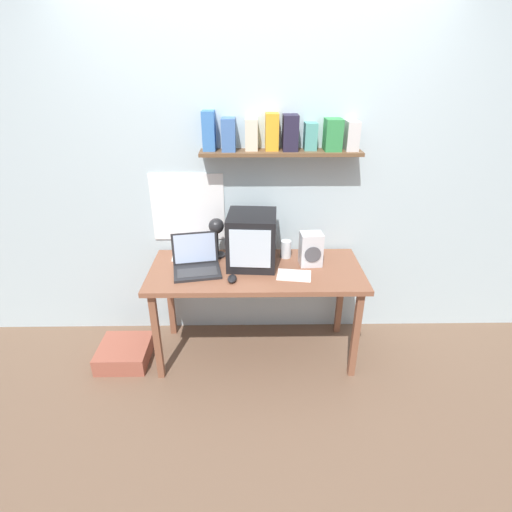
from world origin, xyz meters
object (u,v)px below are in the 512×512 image
at_px(laptop, 196,262).
at_px(floor_cushion, 125,353).
at_px(crt_monitor, 252,240).
at_px(juice_glass, 286,250).
at_px(space_heater, 311,249).
at_px(corner_desk, 256,277).
at_px(desk_lamp, 217,230).
at_px(computer_mouse, 232,279).
at_px(loose_paper_near_laptop, 294,275).
at_px(open_notebook, 185,256).

relative_size(laptop, floor_cushion, 0.98).
distance_m(crt_monitor, floor_cushion, 1.30).
distance_m(juice_glass, space_heater, 0.21).
xyz_separation_m(corner_desk, desk_lamp, (-0.28, 0.16, 0.30)).
height_order(laptop, space_heater, laptop).
distance_m(corner_desk, space_heater, 0.44).
height_order(crt_monitor, computer_mouse, crt_monitor).
relative_size(corner_desk, desk_lamp, 4.63).
xyz_separation_m(space_heater, computer_mouse, (-0.55, -0.23, -0.10)).
xyz_separation_m(crt_monitor, loose_paper_near_laptop, (0.28, -0.18, -0.19)).
relative_size(crt_monitor, loose_paper_near_laptop, 1.51).
xyz_separation_m(computer_mouse, floor_cushion, (-0.83, 0.08, -0.68)).
xyz_separation_m(corner_desk, loose_paper_near_laptop, (0.26, -0.10, 0.07)).
bearing_deg(juice_glass, corner_desk, -140.19).
relative_size(loose_paper_near_laptop, open_notebook, 1.25).
relative_size(crt_monitor, computer_mouse, 3.47).
height_order(laptop, loose_paper_near_laptop, laptop).
bearing_deg(open_notebook, loose_paper_near_laptop, -21.31).
relative_size(space_heater, open_notebook, 1.19).
bearing_deg(desk_lamp, floor_cushion, -164.24).
distance_m(laptop, floor_cushion, 0.93).
bearing_deg(computer_mouse, loose_paper_near_laptop, 9.01).
relative_size(corner_desk, juice_glass, 11.53).
bearing_deg(loose_paper_near_laptop, juice_glass, 96.70).
bearing_deg(juice_glass, open_notebook, 178.60).
bearing_deg(desk_lamp, space_heater, -10.53).
height_order(crt_monitor, desk_lamp, crt_monitor).
distance_m(space_heater, loose_paper_near_laptop, 0.24).
bearing_deg(floor_cushion, laptop, 7.74).
height_order(laptop, open_notebook, laptop).
bearing_deg(floor_cushion, loose_paper_near_laptop, -0.79).
bearing_deg(juice_glass, desk_lamp, -176.57).
bearing_deg(juice_glass, loose_paper_near_laptop, -83.30).
distance_m(corner_desk, loose_paper_near_laptop, 0.29).
relative_size(crt_monitor, juice_glass, 2.93).
bearing_deg(corner_desk, open_notebook, 158.83).
xyz_separation_m(juice_glass, space_heater, (0.17, -0.12, 0.06)).
height_order(corner_desk, loose_paper_near_laptop, loose_paper_near_laptop).
bearing_deg(space_heater, crt_monitor, 173.49).
relative_size(open_notebook, floor_cushion, 0.55).
bearing_deg(floor_cushion, crt_monitor, 9.87).
bearing_deg(corner_desk, space_heater, 9.74).
xyz_separation_m(corner_desk, crt_monitor, (-0.03, 0.08, 0.26)).
height_order(laptop, juice_glass, laptop).
distance_m(laptop, desk_lamp, 0.27).
height_order(crt_monitor, space_heater, crt_monitor).
relative_size(space_heater, computer_mouse, 2.19).
relative_size(laptop, space_heater, 1.50).
distance_m(corner_desk, computer_mouse, 0.25).
xyz_separation_m(corner_desk, open_notebook, (-0.53, 0.20, 0.07)).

